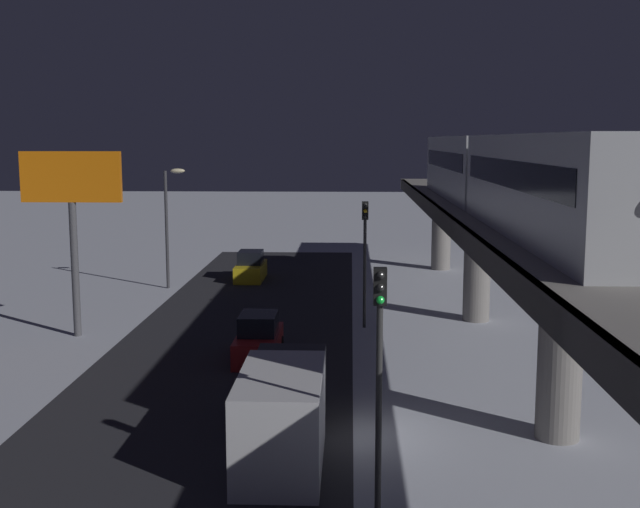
{
  "coord_description": "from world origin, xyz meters",
  "views": [
    {
      "loc": [
        0.38,
        24.44,
        9.44
      ],
      "look_at": [
        2.3,
        -24.66,
        2.32
      ],
      "focal_mm": 44.39,
      "sensor_mm": 36.0,
      "label": 1
    }
  ],
  "objects_px": {
    "subway_train": "(499,172)",
    "traffic_light_mid": "(365,246)",
    "traffic_light_near": "(379,357)",
    "sedan_yellow": "(251,268)",
    "sedan_red": "(259,340)",
    "commercial_billboard": "(72,195)",
    "delivery_van": "(284,410)"
  },
  "relations": [
    {
      "from": "subway_train",
      "to": "traffic_light_mid",
      "type": "bearing_deg",
      "value": -30.22
    },
    {
      "from": "traffic_light_near",
      "to": "traffic_light_mid",
      "type": "bearing_deg",
      "value": -90.0
    },
    {
      "from": "subway_train",
      "to": "traffic_light_near",
      "type": "relative_size",
      "value": 5.76
    },
    {
      "from": "subway_train",
      "to": "sedan_yellow",
      "type": "bearing_deg",
      "value": -51.8
    },
    {
      "from": "traffic_light_near",
      "to": "traffic_light_mid",
      "type": "height_order",
      "value": "same"
    },
    {
      "from": "sedan_red",
      "to": "commercial_billboard",
      "type": "xyz_separation_m",
      "value": [
        9.25,
        -3.59,
        6.04
      ]
    },
    {
      "from": "traffic_light_mid",
      "to": "commercial_billboard",
      "type": "relative_size",
      "value": 0.72
    },
    {
      "from": "sedan_red",
      "to": "commercial_billboard",
      "type": "relative_size",
      "value": 0.5
    },
    {
      "from": "sedan_red",
      "to": "sedan_yellow",
      "type": "relative_size",
      "value": 1.03
    },
    {
      "from": "subway_train",
      "to": "sedan_yellow",
      "type": "relative_size",
      "value": 8.51
    },
    {
      "from": "delivery_van",
      "to": "traffic_light_mid",
      "type": "relative_size",
      "value": 1.16
    },
    {
      "from": "sedan_red",
      "to": "traffic_light_mid",
      "type": "bearing_deg",
      "value": 51.15
    },
    {
      "from": "sedan_yellow",
      "to": "commercial_billboard",
      "type": "distance_m",
      "value": 18.14
    },
    {
      "from": "subway_train",
      "to": "sedan_red",
      "type": "height_order",
      "value": "subway_train"
    },
    {
      "from": "sedan_yellow",
      "to": "commercial_billboard",
      "type": "bearing_deg",
      "value": 67.86
    },
    {
      "from": "sedan_red",
      "to": "sedan_yellow",
      "type": "bearing_deg",
      "value": 98.2
    },
    {
      "from": "subway_train",
      "to": "traffic_light_near",
      "type": "height_order",
      "value": "subway_train"
    },
    {
      "from": "delivery_van",
      "to": "traffic_light_mid",
      "type": "distance_m",
      "value": 16.78
    },
    {
      "from": "subway_train",
      "to": "commercial_billboard",
      "type": "distance_m",
      "value": 19.92
    },
    {
      "from": "sedan_red",
      "to": "delivery_van",
      "type": "distance_m",
      "value": 10.68
    },
    {
      "from": "traffic_light_mid",
      "to": "commercial_billboard",
      "type": "distance_m",
      "value": 14.37
    },
    {
      "from": "subway_train",
      "to": "sedan_red",
      "type": "bearing_deg",
      "value": 12.72
    },
    {
      "from": "delivery_van",
      "to": "traffic_light_near",
      "type": "bearing_deg",
      "value": 122.83
    },
    {
      "from": "subway_train",
      "to": "traffic_light_near",
      "type": "bearing_deg",
      "value": 70.89
    },
    {
      "from": "subway_train",
      "to": "traffic_light_near",
      "type": "xyz_separation_m",
      "value": [
        5.91,
        17.05,
        -3.8
      ]
    },
    {
      "from": "traffic_light_mid",
      "to": "sedan_yellow",
      "type": "bearing_deg",
      "value": -61.12
    },
    {
      "from": "sedan_yellow",
      "to": "traffic_light_mid",
      "type": "relative_size",
      "value": 0.68
    },
    {
      "from": "traffic_light_mid",
      "to": "sedan_red",
      "type": "bearing_deg",
      "value": 51.15
    },
    {
      "from": "commercial_billboard",
      "to": "subway_train",
      "type": "bearing_deg",
      "value": 176.55
    },
    {
      "from": "sedan_red",
      "to": "delivery_van",
      "type": "height_order",
      "value": "delivery_van"
    },
    {
      "from": "subway_train",
      "to": "traffic_light_mid",
      "type": "distance_m",
      "value": 7.82
    },
    {
      "from": "subway_train",
      "to": "commercial_billboard",
      "type": "height_order",
      "value": "subway_train"
    }
  ]
}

